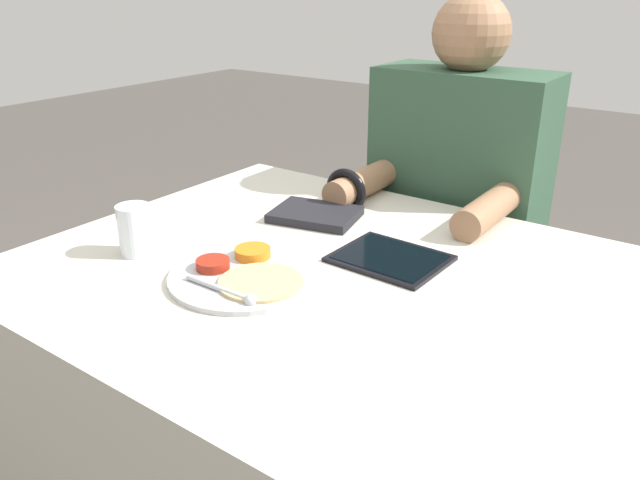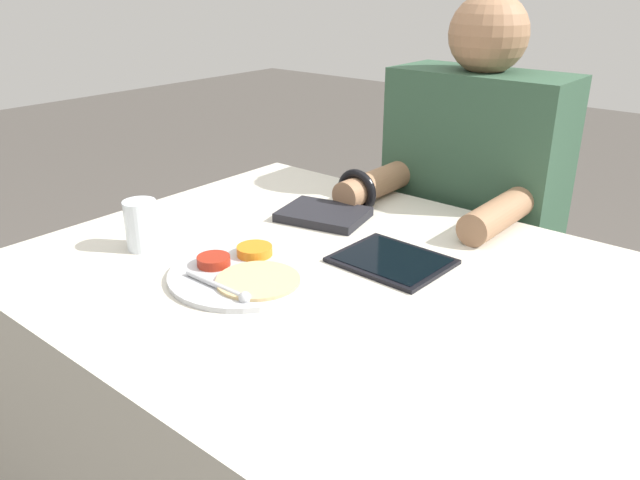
{
  "view_description": "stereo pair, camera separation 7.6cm",
  "coord_description": "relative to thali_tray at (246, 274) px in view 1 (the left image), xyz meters",
  "views": [
    {
      "loc": [
        0.56,
        -0.86,
        1.29
      ],
      "look_at": [
        -0.06,
        -0.01,
        0.83
      ],
      "focal_mm": 35.0,
      "sensor_mm": 36.0,
      "label": 1
    },
    {
      "loc": [
        0.62,
        -0.82,
        1.29
      ],
      "look_at": [
        -0.06,
        -0.01,
        0.83
      ],
      "focal_mm": 35.0,
      "sensor_mm": 36.0,
      "label": 2
    }
  ],
  "objects": [
    {
      "name": "dining_table",
      "position": [
        0.15,
        0.12,
        -0.39
      ],
      "size": [
        1.24,
        0.93,
        0.77
      ],
      "color": "beige",
      "rests_on": "ground_plane"
    },
    {
      "name": "thali_tray",
      "position": [
        0.0,
        0.0,
        0.0
      ],
      "size": [
        0.28,
        0.28,
        0.03
      ],
      "color": "#B7BABF",
      "rests_on": "dining_table"
    },
    {
      "name": "red_notebook",
      "position": [
        -0.08,
        0.32,
        0.0
      ],
      "size": [
        0.21,
        0.18,
        0.02
      ],
      "color": "silver",
      "rests_on": "dining_table"
    },
    {
      "name": "tablet_device",
      "position": [
        0.18,
        0.22,
        -0.0
      ],
      "size": [
        0.21,
        0.18,
        0.01
      ],
      "color": "black",
      "rests_on": "dining_table"
    },
    {
      "name": "person_diner",
      "position": [
        0.09,
        0.71,
        -0.2
      ],
      "size": [
        0.44,
        0.44,
        1.25
      ],
      "color": "black",
      "rests_on": "ground_plane"
    },
    {
      "name": "drinking_glass",
      "position": [
        -0.25,
        -0.04,
        0.04
      ],
      "size": [
        0.07,
        0.07,
        0.1
      ],
      "color": "silver",
      "rests_on": "dining_table"
    }
  ]
}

